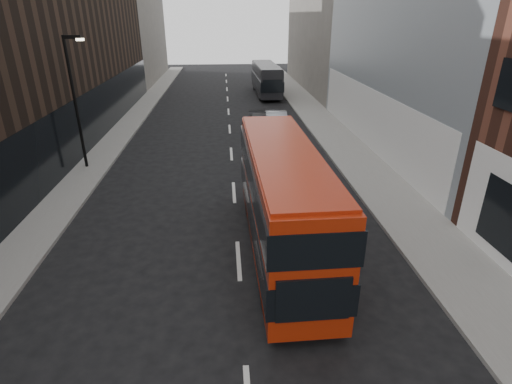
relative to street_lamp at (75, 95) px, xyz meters
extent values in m
cube|color=slate|center=(15.72, 7.00, -4.11)|extent=(3.00, 80.00, 0.15)
cube|color=slate|center=(0.22, 7.00, -4.11)|extent=(2.00, 80.00, 0.15)
cube|color=silver|center=(17.37, 3.00, -2.28)|extent=(0.35, 21.00, 3.80)
cube|color=#635E57|center=(19.72, 26.00, 4.82)|extent=(5.00, 24.00, 18.00)
cube|color=black|center=(-3.28, 12.00, 2.82)|extent=(5.00, 24.00, 14.00)
cube|color=#635E57|center=(-3.28, 34.00, 2.32)|extent=(5.00, 20.00, 13.00)
cylinder|color=black|center=(-0.08, 0.00, -0.53)|extent=(0.16, 0.16, 7.00)
cube|color=black|center=(0.32, 0.00, 2.87)|extent=(0.90, 0.15, 0.18)
cube|color=#FFF2CC|center=(0.72, 0.00, 2.75)|extent=(0.35, 0.22, 0.12)
cube|color=#941E09|center=(9.83, -9.51, -2.05)|extent=(2.38, 9.79, 3.55)
cube|color=black|center=(9.83, -9.51, -2.63)|extent=(2.50, 9.84, 0.98)
cube|color=black|center=(9.83, -9.51, -1.12)|extent=(2.50, 9.84, 0.98)
cube|color=black|center=(9.92, -14.41, -2.50)|extent=(1.89, 0.11, 1.24)
cube|color=black|center=(9.75, -4.60, -2.50)|extent=(1.89, 0.11, 1.24)
cube|color=#941E09|center=(9.83, -9.51, -0.25)|extent=(2.29, 9.40, 0.12)
cylinder|color=black|center=(8.82, -6.40, -3.74)|extent=(0.28, 0.89, 0.89)
cylinder|color=black|center=(10.74, -6.37, -3.74)|extent=(0.28, 0.89, 0.89)
cylinder|color=black|center=(8.93, -12.64, -3.74)|extent=(0.28, 0.89, 0.89)
cylinder|color=black|center=(10.84, -12.61, -3.74)|extent=(0.28, 0.89, 0.89)
cube|color=black|center=(12.48, 22.11, -2.44)|extent=(2.45, 9.85, 2.76)
cube|color=black|center=(12.48, 22.11, -2.62)|extent=(2.57, 9.90, 0.98)
cube|color=black|center=(12.59, 17.18, -2.49)|extent=(1.89, 0.12, 1.25)
cube|color=black|center=(12.36, 27.04, -2.49)|extent=(1.89, 0.12, 1.25)
cube|color=black|center=(12.48, 22.11, -1.03)|extent=(2.36, 9.45, 0.12)
cylinder|color=black|center=(11.44, 25.22, -3.74)|extent=(0.29, 0.90, 0.89)
cylinder|color=black|center=(13.37, 25.27, -3.74)|extent=(0.29, 0.90, 0.89)
cylinder|color=black|center=(11.59, 18.95, -3.74)|extent=(0.29, 0.90, 0.89)
cylinder|color=black|center=(13.51, 19.00, -3.74)|extent=(0.29, 0.90, 0.89)
imported|color=black|center=(10.29, -0.01, -3.42)|extent=(1.99, 4.52, 1.51)
imported|color=#92959A|center=(11.69, 6.93, -3.44)|extent=(1.78, 4.57, 1.48)
imported|color=black|center=(10.40, 6.43, -3.51)|extent=(2.19, 4.77, 1.35)
camera|label=1|loc=(7.90, -22.13, 3.92)|focal=28.00mm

